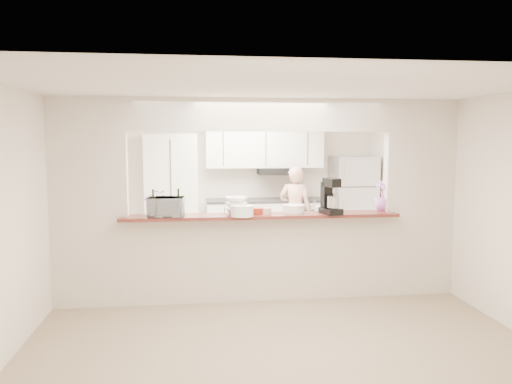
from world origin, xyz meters
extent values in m
plane|color=gray|center=(0.00, 0.00, 0.00)|extent=(6.00, 6.00, 0.00)
cube|color=silver|center=(0.00, 1.55, 0.01)|extent=(5.00, 2.90, 0.01)
cube|color=beige|center=(-2.05, 0.00, 1.25)|extent=(0.90, 0.15, 2.50)
cube|color=beige|center=(2.05, 0.00, 1.25)|extent=(0.90, 0.15, 2.50)
cube|color=beige|center=(0.00, 0.00, 2.30)|extent=(3.20, 0.15, 0.40)
cube|color=beige|center=(0.00, 0.00, 0.53)|extent=(3.20, 0.15, 1.05)
cube|color=maroon|center=(0.00, -0.05, 1.07)|extent=(3.40, 0.38, 0.04)
cube|color=silver|center=(-1.20, 2.70, 1.05)|extent=(0.90, 0.60, 2.10)
cube|color=silver|center=(0.45, 2.70, 0.45)|extent=(2.10, 0.60, 0.90)
cube|color=#2E2E30|center=(0.45, 2.70, 0.92)|extent=(2.10, 0.62, 0.04)
cube|color=silver|center=(0.45, 2.83, 1.88)|extent=(2.10, 0.35, 0.75)
cube|color=black|center=(0.70, 2.72, 1.44)|extent=(0.75, 0.45, 0.12)
cube|color=black|center=(1.20, 2.40, 0.50)|extent=(0.55, 0.02, 0.55)
cube|color=#B8B8BD|center=(2.05, 2.65, 0.85)|extent=(0.75, 0.70, 1.70)
imported|color=#D872C0|center=(-1.30, 0.05, 1.24)|extent=(0.35, 0.33, 0.31)
cylinder|color=black|center=(-1.29, -0.15, 1.21)|extent=(0.07, 0.07, 0.25)
cylinder|color=black|center=(-1.29, -0.15, 1.38)|extent=(0.02, 0.02, 0.09)
cylinder|color=black|center=(-1.00, -0.15, 1.22)|extent=(0.07, 0.07, 0.25)
cylinder|color=black|center=(-1.00, -0.15, 1.38)|extent=(0.02, 0.02, 0.09)
imported|color=#B4B4B9|center=(-1.15, -0.10, 1.21)|extent=(0.44, 0.31, 0.23)
imported|color=white|center=(-0.30, 0.05, 1.19)|extent=(0.29, 0.29, 0.20)
cylinder|color=white|center=(-0.25, -0.19, 1.15)|extent=(0.27, 0.27, 0.12)
cylinder|color=white|center=(-0.25, -0.19, 1.22)|extent=(0.28, 0.28, 0.01)
cylinder|color=white|center=(0.42, 0.03, 1.13)|extent=(0.27, 0.27, 0.09)
cylinder|color=white|center=(0.42, 0.03, 1.18)|extent=(0.28, 0.28, 0.01)
cylinder|color=maroon|center=(-0.03, -0.03, 1.13)|extent=(0.17, 0.17, 0.08)
cylinder|color=tan|center=(0.05, -0.03, 1.13)|extent=(0.16, 0.16, 0.08)
cube|color=silver|center=(0.80, 0.05, 1.10)|extent=(0.26, 0.20, 0.01)
cube|color=white|center=(0.80, 0.05, 1.13)|extent=(0.12, 0.12, 0.06)
cube|color=black|center=(0.85, -0.15, 1.13)|extent=(0.25, 0.33, 0.07)
cube|color=black|center=(0.82, -0.05, 1.32)|extent=(0.15, 0.13, 0.32)
cube|color=black|center=(0.85, -0.16, 1.48)|extent=(0.18, 0.28, 0.11)
cylinder|color=#B7B7BC|center=(0.87, -0.21, 1.25)|extent=(0.15, 0.15, 0.14)
imported|color=#A965BC|center=(1.60, 0.05, 1.29)|extent=(0.28, 0.28, 0.40)
imported|color=tan|center=(0.91, 2.30, 0.77)|extent=(0.66, 0.54, 1.54)
camera|label=1|loc=(-0.82, -6.05, 2.00)|focal=35.00mm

